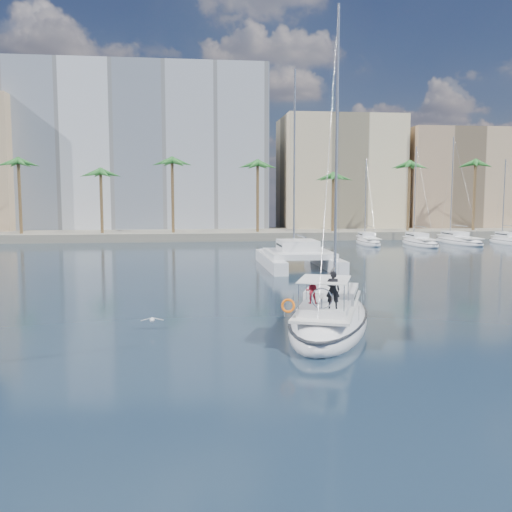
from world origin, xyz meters
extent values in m
plane|color=black|center=(0.00, 0.00, 0.00)|extent=(160.00, 160.00, 0.00)
cube|color=gray|center=(0.00, 61.00, 0.60)|extent=(120.00, 14.00, 1.20)
cube|color=silver|center=(-12.00, 73.00, 14.00)|extent=(42.00, 16.00, 28.00)
cube|color=beige|center=(22.00, 70.00, 10.00)|extent=(20.00, 14.00, 20.00)
cube|color=tan|center=(42.00, 68.00, 9.00)|extent=(18.00, 12.00, 18.00)
cylinder|color=brown|center=(0.00, 57.00, 5.25)|extent=(0.44, 0.44, 10.50)
sphere|color=#266827|center=(0.00, 57.00, 10.50)|extent=(3.60, 3.60, 3.60)
cylinder|color=brown|center=(34.00, 57.00, 5.25)|extent=(0.44, 0.44, 10.50)
sphere|color=#266827|center=(34.00, 57.00, 10.50)|extent=(3.60, 3.60, 3.60)
ellipsoid|color=white|center=(2.47, -0.46, 0.35)|extent=(7.45, 12.11, 2.40)
ellipsoid|color=black|center=(2.47, -0.46, 0.69)|extent=(7.52, 12.23, 0.18)
cube|color=silver|center=(2.39, -0.67, 1.26)|extent=(5.45, 9.03, 0.12)
cube|color=silver|center=(2.85, 0.58, 1.62)|extent=(3.63, 4.40, 0.60)
cube|color=black|center=(2.85, 0.58, 1.64)|extent=(3.49, 3.99, 0.14)
cylinder|color=#B7BABF|center=(3.32, 1.83, 8.89)|extent=(0.15, 0.15, 15.15)
cylinder|color=#B7BABF|center=(2.51, -0.36, 2.82)|extent=(1.72, 4.41, 0.11)
cube|color=silver|center=(1.62, -2.75, 1.50)|extent=(3.06, 3.47, 0.36)
cube|color=silver|center=(1.59, -2.86, 2.87)|extent=(3.06, 3.47, 0.04)
torus|color=silver|center=(1.24, -3.79, 2.17)|extent=(0.92, 0.38, 0.96)
torus|color=orange|center=(-0.24, -3.72, 1.87)|extent=(0.66, 0.40, 0.64)
imported|color=black|center=(1.77, -3.67, 2.53)|extent=(0.70, 0.55, 1.69)
imported|color=maroon|center=(1.12, -2.35, 2.27)|extent=(0.68, 0.61, 1.18)
cube|color=white|center=(3.15, 24.37, 0.55)|extent=(1.23, 12.73, 1.10)
cube|color=white|center=(8.31, 24.35, 0.55)|extent=(1.23, 12.73, 1.10)
cube|color=silver|center=(5.73, 23.72, 1.30)|extent=(5.78, 7.01, 0.50)
cube|color=silver|center=(5.73, 24.36, 2.00)|extent=(3.51, 3.82, 1.00)
cube|color=black|center=(5.73, 24.36, 2.05)|extent=(3.53, 3.32, 0.18)
cylinder|color=#B7BABF|center=(5.74, 26.27, 9.98)|extent=(0.18, 0.18, 16.96)
ellipsoid|color=silver|center=(-6.36, 0.42, 0.50)|extent=(0.23, 0.44, 0.21)
sphere|color=silver|center=(-6.36, 0.63, 0.52)|extent=(0.12, 0.12, 0.12)
cube|color=gray|center=(-6.68, 0.42, 0.53)|extent=(0.51, 0.18, 0.12)
cube|color=gray|center=(-6.04, 0.42, 0.53)|extent=(0.51, 0.18, 0.12)
camera|label=1|loc=(-4.64, -27.87, 6.68)|focal=40.00mm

